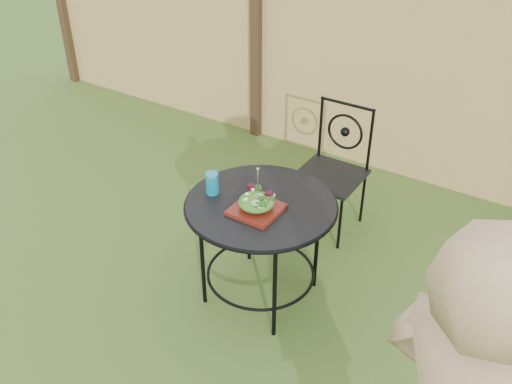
% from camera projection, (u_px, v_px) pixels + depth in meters
% --- Properties ---
extents(ground, '(60.00, 60.00, 0.00)m').
position_uv_depth(ground, '(245.00, 316.00, 3.61)').
color(ground, '#2A4516').
rests_on(ground, ground).
extents(fence, '(8.00, 0.12, 1.90)m').
position_uv_depth(fence, '(394.00, 67.00, 4.64)').
color(fence, '#DAB96C').
rests_on(fence, ground).
extents(patio_table, '(0.92, 0.92, 0.72)m').
position_uv_depth(patio_table, '(261.00, 222.00, 3.46)').
color(patio_table, black).
rests_on(patio_table, ground).
extents(patio_chair, '(0.46, 0.46, 0.95)m').
position_uv_depth(patio_chair, '(334.00, 166.00, 4.18)').
color(patio_chair, black).
rests_on(patio_chair, ground).
extents(salad_plate, '(0.27, 0.27, 0.02)m').
position_uv_depth(salad_plate, '(256.00, 209.00, 3.31)').
color(salad_plate, '#42090C').
rests_on(salad_plate, patio_table).
extents(salad, '(0.21, 0.21, 0.08)m').
position_uv_depth(salad, '(256.00, 202.00, 3.28)').
color(salad, '#235614').
rests_on(salad, salad_plate).
extents(fork, '(0.01, 0.01, 0.18)m').
position_uv_depth(fork, '(258.00, 183.00, 3.21)').
color(fork, silver).
rests_on(fork, salad).
extents(drinking_glass, '(0.08, 0.08, 0.14)m').
position_uv_depth(drinking_glass, '(212.00, 183.00, 3.44)').
color(drinking_glass, '#0D7DA1').
rests_on(drinking_glass, patio_table).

